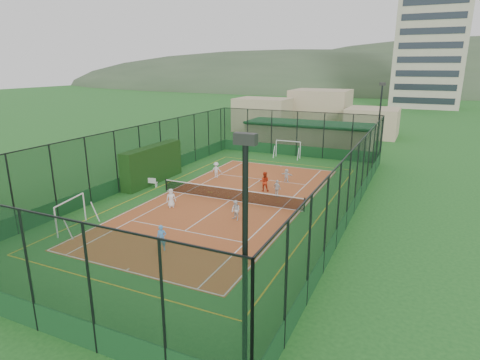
{
  "coord_description": "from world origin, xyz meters",
  "views": [
    {
      "loc": [
        12.69,
        -25.84,
        9.92
      ],
      "look_at": [
        0.08,
        1.64,
        1.2
      ],
      "focal_mm": 30.0,
      "sensor_mm": 36.0,
      "label": 1
    }
  ],
  "objects_px": {
    "futsal_goal_near": "(71,214)",
    "apartment_tower": "(431,42)",
    "white_bench": "(149,182)",
    "floodlight_ne": "(379,124)",
    "child_near_left": "(171,198)",
    "coach": "(264,181)",
    "child_near_right": "(236,210)",
    "floodlight_se": "(245,278)",
    "clubhouse": "(308,135)",
    "child_far_right": "(277,188)",
    "futsal_goal_far": "(288,149)",
    "child_far_left": "(216,170)",
    "child_near_mid": "(162,238)",
    "child_far_back": "(287,175)"
  },
  "relations": [
    {
      "from": "child_near_left",
      "to": "coach",
      "type": "xyz_separation_m",
      "value": [
        4.73,
        6.36,
        0.12
      ]
    },
    {
      "from": "futsal_goal_far",
      "to": "coach",
      "type": "height_order",
      "value": "futsal_goal_far"
    },
    {
      "from": "apartment_tower",
      "to": "child_near_right",
      "type": "height_order",
      "value": "apartment_tower"
    },
    {
      "from": "child_near_mid",
      "to": "child_near_right",
      "type": "relative_size",
      "value": 1.08
    },
    {
      "from": "child_far_back",
      "to": "coach",
      "type": "bearing_deg",
      "value": 84.81
    },
    {
      "from": "coach",
      "to": "child_near_left",
      "type": "bearing_deg",
      "value": 38.35
    },
    {
      "from": "child_near_left",
      "to": "coach",
      "type": "distance_m",
      "value": 7.93
    },
    {
      "from": "clubhouse",
      "to": "child_near_mid",
      "type": "relative_size",
      "value": 10.45
    },
    {
      "from": "floodlight_se",
      "to": "child_near_right",
      "type": "bearing_deg",
      "value": 116.29
    },
    {
      "from": "floodlight_se",
      "to": "clubhouse",
      "type": "relative_size",
      "value": 0.54
    },
    {
      "from": "clubhouse",
      "to": "apartment_tower",
      "type": "bearing_deg",
      "value": 78.69
    },
    {
      "from": "white_bench",
      "to": "futsal_goal_far",
      "type": "xyz_separation_m",
      "value": [
        7.2,
        15.47,
        0.5
      ]
    },
    {
      "from": "white_bench",
      "to": "coach",
      "type": "relative_size",
      "value": 0.93
    },
    {
      "from": "white_bench",
      "to": "child_near_left",
      "type": "distance_m",
      "value": 5.74
    },
    {
      "from": "child_near_mid",
      "to": "futsal_goal_far",
      "type": "bearing_deg",
      "value": 61.78
    },
    {
      "from": "child_near_left",
      "to": "child_near_right",
      "type": "height_order",
      "value": "child_near_left"
    },
    {
      "from": "floodlight_ne",
      "to": "child_far_back",
      "type": "xyz_separation_m",
      "value": [
        -6.32,
        -9.94,
        -3.54
      ]
    },
    {
      "from": "child_near_left",
      "to": "child_near_right",
      "type": "distance_m",
      "value": 5.32
    },
    {
      "from": "floodlight_ne",
      "to": "child_near_left",
      "type": "relative_size",
      "value": 6.02
    },
    {
      "from": "child_near_mid",
      "to": "coach",
      "type": "relative_size",
      "value": 0.9
    },
    {
      "from": "white_bench",
      "to": "child_far_back",
      "type": "distance_m",
      "value": 11.88
    },
    {
      "from": "clubhouse",
      "to": "child_far_left",
      "type": "xyz_separation_m",
      "value": [
        -3.96,
        -16.74,
        -0.85
      ]
    },
    {
      "from": "child_far_right",
      "to": "child_near_mid",
      "type": "bearing_deg",
      "value": 102.99
    },
    {
      "from": "futsal_goal_near",
      "to": "child_far_back",
      "type": "distance_m",
      "value": 18.02
    },
    {
      "from": "child_near_right",
      "to": "child_far_right",
      "type": "height_order",
      "value": "child_near_right"
    },
    {
      "from": "floodlight_ne",
      "to": "coach",
      "type": "distance_m",
      "value": 15.44
    },
    {
      "from": "child_far_right",
      "to": "coach",
      "type": "bearing_deg",
      "value": -6.59
    },
    {
      "from": "floodlight_ne",
      "to": "white_bench",
      "type": "bearing_deg",
      "value": -135.31
    },
    {
      "from": "floodlight_se",
      "to": "clubhouse",
      "type": "height_order",
      "value": "floodlight_se"
    },
    {
      "from": "white_bench",
      "to": "floodlight_se",
      "type": "bearing_deg",
      "value": -57.72
    },
    {
      "from": "futsal_goal_far",
      "to": "clubhouse",
      "type": "bearing_deg",
      "value": 84.03
    },
    {
      "from": "floodlight_ne",
      "to": "child_far_right",
      "type": "xyz_separation_m",
      "value": [
        -5.69,
        -14.21,
        -3.45
      ]
    },
    {
      "from": "floodlight_ne",
      "to": "child_near_mid",
      "type": "height_order",
      "value": "floodlight_ne"
    },
    {
      "from": "child_far_left",
      "to": "clubhouse",
      "type": "bearing_deg",
      "value": -116.88
    },
    {
      "from": "apartment_tower",
      "to": "futsal_goal_near",
      "type": "distance_m",
      "value": 93.95
    },
    {
      "from": "floodlight_ne",
      "to": "child_near_left",
      "type": "bearing_deg",
      "value": -121.0
    },
    {
      "from": "futsal_goal_near",
      "to": "child_near_mid",
      "type": "bearing_deg",
      "value": -103.05
    },
    {
      "from": "child_near_right",
      "to": "child_far_back",
      "type": "relative_size",
      "value": 1.18
    },
    {
      "from": "child_near_right",
      "to": "child_far_left",
      "type": "bearing_deg",
      "value": 148.42
    },
    {
      "from": "white_bench",
      "to": "floodlight_ne",
      "type": "bearing_deg",
      "value": 32.96
    },
    {
      "from": "clubhouse",
      "to": "futsal_goal_far",
      "type": "bearing_deg",
      "value": -95.55
    },
    {
      "from": "child_near_mid",
      "to": "floodlight_ne",
      "type": "bearing_deg",
      "value": 41.88
    },
    {
      "from": "clubhouse",
      "to": "futsal_goal_near",
      "type": "relative_size",
      "value": 5.16
    },
    {
      "from": "child_near_left",
      "to": "child_far_right",
      "type": "xyz_separation_m",
      "value": [
        6.13,
        5.47,
        -0.02
      ]
    },
    {
      "from": "child_far_left",
      "to": "child_near_mid",
      "type": "bearing_deg",
      "value": 92.78
    },
    {
      "from": "futsal_goal_near",
      "to": "apartment_tower",
      "type": "bearing_deg",
      "value": -23.25
    },
    {
      "from": "floodlight_se",
      "to": "child_near_right",
      "type": "relative_size",
      "value": 6.1
    },
    {
      "from": "floodlight_ne",
      "to": "futsal_goal_near",
      "type": "distance_m",
      "value": 29.96
    },
    {
      "from": "floodlight_ne",
      "to": "floodlight_se",
      "type": "bearing_deg",
      "value": -90.0
    },
    {
      "from": "child_far_back",
      "to": "child_near_right",
      "type": "bearing_deg",
      "value": 96.65
    }
  ]
}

